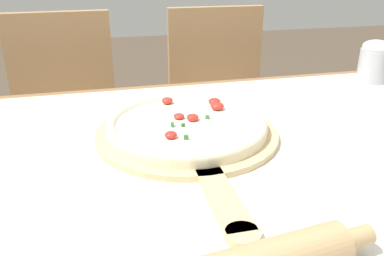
% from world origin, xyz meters
% --- Properties ---
extents(dining_table, '(1.50, 0.95, 0.74)m').
position_xyz_m(dining_table, '(0.00, 0.00, 0.64)').
color(dining_table, olive).
rests_on(dining_table, ground_plane).
extents(towel_cloth, '(1.42, 0.87, 0.00)m').
position_xyz_m(towel_cloth, '(0.00, 0.00, 0.74)').
color(towel_cloth, silver).
rests_on(towel_cloth, dining_table).
extents(pizza_peel, '(0.38, 0.55, 0.01)m').
position_xyz_m(pizza_peel, '(0.00, 0.08, 0.75)').
color(pizza_peel, '#D6B784').
rests_on(pizza_peel, towel_cloth).
extents(pizza, '(0.33, 0.33, 0.04)m').
position_xyz_m(pizza, '(0.00, 0.10, 0.77)').
color(pizza, beige).
rests_on(pizza, pizza_peel).
extents(chair_left, '(0.40, 0.40, 0.90)m').
position_xyz_m(chair_left, '(-0.30, 0.82, 0.52)').
color(chair_left, tan).
rests_on(chair_left, ground_plane).
extents(chair_right, '(0.41, 0.41, 0.90)m').
position_xyz_m(chair_right, '(0.30, 0.82, 0.52)').
color(chair_right, tan).
rests_on(chair_right, ground_plane).
extents(flour_cup, '(0.08, 0.08, 0.12)m').
position_xyz_m(flour_cup, '(0.61, 0.35, 0.80)').
color(flour_cup, '#B2B7BC').
rests_on(flour_cup, towel_cloth).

